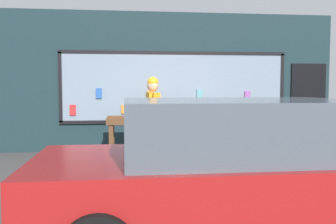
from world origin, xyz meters
TOP-DOWN VIEW (x-y plane):
  - ground_plane at (0.00, 0.00)m, footprint 40.00×40.00m
  - shopfront_facade at (0.06, 2.39)m, footprint 8.24×0.29m
  - display_table_main at (-0.01, 1.16)m, footprint 2.81×0.69m
  - person_browsing at (-0.48, 0.63)m, footprint 0.26×0.67m
  - small_dog at (-0.08, 0.36)m, footprint 0.25×0.56m
  - sandwich_board_sign at (2.13, 1.28)m, footprint 0.75×0.79m
  - parked_car at (0.10, -3.02)m, footprint 4.06×1.89m

SIDE VIEW (x-z plane):
  - ground_plane at x=0.00m, z-range 0.00..0.00m
  - small_dog at x=-0.08m, z-range 0.06..0.48m
  - sandwich_board_sign at x=2.13m, z-range 0.01..0.95m
  - display_table_main at x=-0.01m, z-range 0.28..1.18m
  - parked_car at x=0.10m, z-range 0.04..1.45m
  - person_browsing at x=-0.48m, z-range 0.15..1.87m
  - shopfront_facade at x=0.06m, z-range -0.02..3.29m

